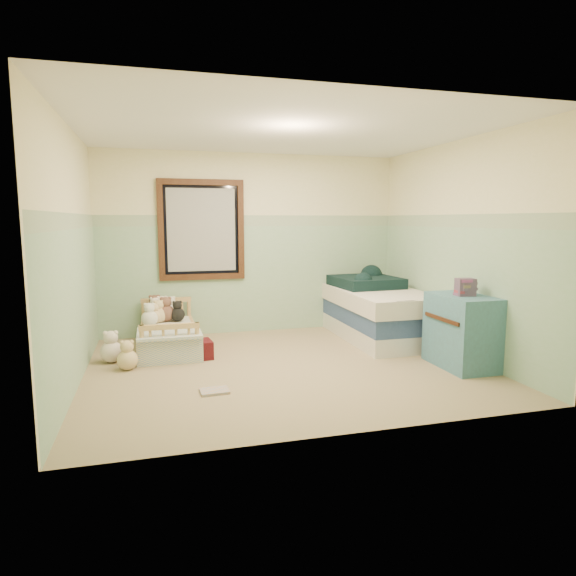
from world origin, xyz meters
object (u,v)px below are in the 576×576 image
object	(u,v)px
floor_book	(214,391)
toddler_bed_frame	(169,343)
dresser	(462,331)
plush_floor_tan	(127,360)
red_pillow	(197,350)
twin_bed_frame	(377,330)
plush_floor_cream	(111,352)

from	to	relation	value
floor_book	toddler_bed_frame	bearing A→B (deg)	99.27
dresser	plush_floor_tan	bearing A→B (deg)	166.64
red_pillow	twin_bed_frame	bearing A→B (deg)	8.91
red_pillow	floor_book	size ratio (longest dim) A/B	1.27
twin_bed_frame	red_pillow	world-z (taller)	twin_bed_frame
twin_bed_frame	red_pillow	size ratio (longest dim) A/B	5.82
toddler_bed_frame	dresser	xyz separation A→B (m)	(3.05, -1.57, 0.31)
toddler_bed_frame	red_pillow	size ratio (longest dim) A/B	3.96
floor_book	plush_floor_tan	bearing A→B (deg)	127.86
plush_floor_cream	twin_bed_frame	distance (m)	3.40
floor_book	plush_floor_cream	bearing A→B (deg)	125.06
plush_floor_tan	twin_bed_frame	distance (m)	3.26
plush_floor_cream	floor_book	size ratio (longest dim) A/B	0.93
dresser	plush_floor_cream	bearing A→B (deg)	162.39
toddler_bed_frame	plush_floor_tan	bearing A→B (deg)	-121.28
plush_floor_cream	floor_book	distance (m)	1.63
toddler_bed_frame	red_pillow	xyz separation A→B (m)	(0.30, -0.49, 0.02)
plush_floor_tan	twin_bed_frame	bearing A→B (deg)	11.14
twin_bed_frame	red_pillow	distance (m)	2.48
twin_bed_frame	dresser	world-z (taller)	dresser
plush_floor_cream	red_pillow	size ratio (longest dim) A/B	0.74
plush_floor_tan	floor_book	xyz separation A→B (m)	(0.81, -0.94, -0.10)
twin_bed_frame	dresser	bearing A→B (deg)	-78.61
plush_floor_tan	toddler_bed_frame	bearing A→B (deg)	58.72
plush_floor_cream	dresser	world-z (taller)	dresser
plush_floor_tan	dresser	distance (m)	3.61
plush_floor_tan	red_pillow	world-z (taller)	plush_floor_tan
plush_floor_tan	plush_floor_cream	bearing A→B (deg)	118.79
plush_floor_tan	twin_bed_frame	world-z (taller)	twin_bed_frame
floor_book	red_pillow	bearing A→B (deg)	89.93
plush_floor_tan	floor_book	bearing A→B (deg)	-49.38
toddler_bed_frame	plush_floor_cream	bearing A→B (deg)	-147.71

